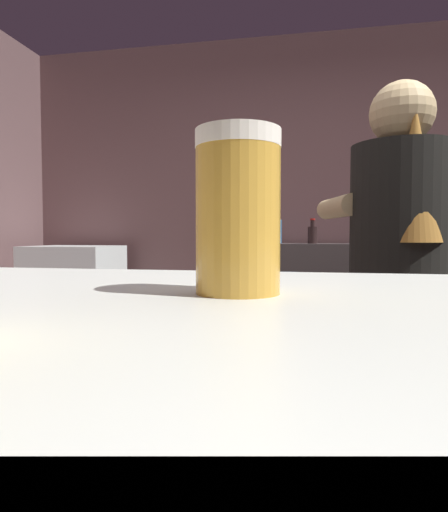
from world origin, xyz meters
name	(u,v)px	position (x,y,z in m)	size (l,w,h in m)	color
wall_back	(334,206)	(0.00, 2.20, 1.35)	(5.20, 0.10, 2.70)	brown
prep_counter	(432,385)	(0.35, 0.68, 0.44)	(2.10, 0.60, 0.88)	brown
back_shelf	(318,314)	(-0.13, 1.92, 0.53)	(0.81, 0.36, 1.05)	#3E3636
mini_fridge	(75,311)	(-2.02, 1.75, 0.52)	(0.66, 0.58, 1.03)	white
bartender	(399,281)	(0.11, 0.22, 0.95)	(0.49, 0.55, 1.65)	#313037
mixing_bowl	(288,280)	(-0.29, 0.60, 0.91)	(0.21, 0.21, 0.06)	slate
chefs_knife	(448,288)	(0.39, 0.63, 0.89)	(0.24, 0.03, 0.01)	silver
pint_glass_far	(238,212)	(-0.26, -1.02, 1.13)	(0.07, 0.07, 0.14)	gold
bottle_hot_sauce	(361,232)	(0.18, 1.93, 1.14)	(0.06, 0.06, 0.22)	#375E99
bottle_olive_oil	(313,234)	(-0.17, 1.91, 1.12)	(0.07, 0.07, 0.19)	black
bottle_soy	(278,230)	(-0.43, 1.97, 1.15)	(0.06, 0.06, 0.26)	#2D6297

